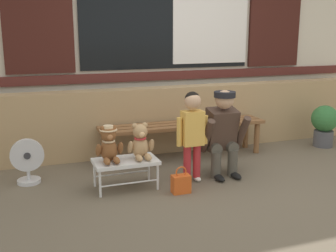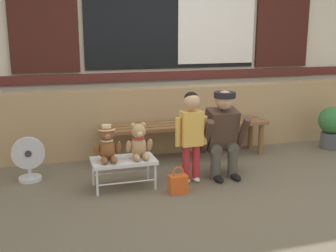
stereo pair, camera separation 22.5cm
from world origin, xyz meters
name	(u,v)px [view 2 (the right image)]	position (x,y,z in m)	size (l,w,h in m)	color
ground_plane	(227,186)	(0.00, 0.00, 0.00)	(60.00, 60.00, 0.00)	brown
brick_low_wall	(182,118)	(0.00, 1.43, 0.42)	(6.31, 0.25, 0.85)	tan
shop_facade	(171,19)	(0.00, 1.94, 1.72)	(6.44, 0.26, 3.42)	beige
wooden_bench_long	(186,129)	(-0.07, 1.06, 0.37)	(2.10, 0.40, 0.44)	brown
small_display_bench	(124,162)	(-1.01, 0.29, 0.27)	(0.64, 0.36, 0.30)	silver
teddy_bear_with_hat	(107,144)	(-1.17, 0.29, 0.47)	(0.28, 0.27, 0.36)	brown
teddy_bear_plain	(139,142)	(-0.85, 0.29, 0.46)	(0.28, 0.26, 0.36)	tan
child_standing	(191,127)	(-0.30, 0.25, 0.59)	(0.35, 0.18, 0.96)	#B7282D
adult_crouching	(223,133)	(0.09, 0.32, 0.48)	(0.50, 0.49, 0.95)	#4C473D
handbag_on_ground	(178,184)	(-0.53, -0.02, 0.10)	(0.18, 0.11, 0.27)	#DB561E
potted_plant	(332,125)	(1.93, 0.88, 0.32)	(0.36, 0.36, 0.57)	#4C4C51
floor_fan	(29,159)	(-1.93, 0.76, 0.24)	(0.34, 0.24, 0.48)	silver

